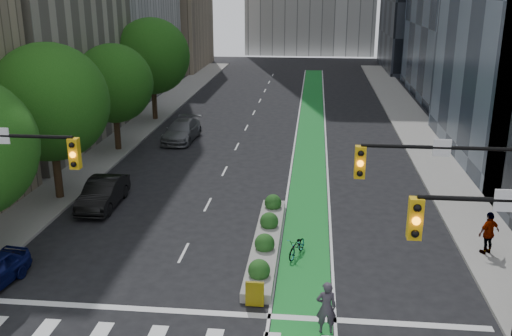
% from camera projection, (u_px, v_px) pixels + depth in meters
% --- Properties ---
extents(ground, '(160.00, 160.00, 0.00)m').
position_uv_depth(ground, '(215.00, 332.00, 19.95)').
color(ground, black).
rests_on(ground, ground).
extents(sidewalk_left, '(3.60, 90.00, 0.15)m').
position_uv_depth(sidewalk_left, '(121.00, 139.00, 44.76)').
color(sidewalk_left, gray).
rests_on(sidewalk_left, ground).
extents(sidewalk_right, '(3.60, 90.00, 0.15)m').
position_uv_depth(sidewalk_right, '(429.00, 147.00, 42.44)').
color(sidewalk_right, gray).
rests_on(sidewalk_right, ground).
extents(bike_lane_paint, '(2.20, 70.00, 0.01)m').
position_uv_depth(bike_lane_paint, '(311.00, 129.00, 48.06)').
color(bike_lane_paint, '#167E2A').
rests_on(bike_lane_paint, ground).
extents(tree_mid, '(6.40, 6.40, 8.78)m').
position_uv_depth(tree_mid, '(50.00, 102.00, 30.69)').
color(tree_mid, black).
rests_on(tree_mid, ground).
extents(tree_midfar, '(5.60, 5.60, 7.76)m').
position_uv_depth(tree_midfar, '(114.00, 84.00, 40.35)').
color(tree_midfar, black).
rests_on(tree_midfar, ground).
extents(tree_far, '(6.60, 6.60, 9.00)m').
position_uv_depth(tree_far, '(152.00, 56.00, 49.59)').
color(tree_far, black).
rests_on(tree_far, ground).
extents(signal_right, '(5.82, 0.51, 7.20)m').
position_uv_depth(signal_right, '(484.00, 210.00, 18.07)').
color(signal_right, black).
rests_on(signal_right, ground).
extents(median_planter, '(1.20, 10.26, 1.10)m').
position_uv_depth(median_planter, '(267.00, 239.00, 26.38)').
color(median_planter, gray).
rests_on(median_planter, ground).
extents(bicycle, '(1.14, 1.83, 0.91)m').
position_uv_depth(bicycle, '(297.00, 246.00, 25.48)').
color(bicycle, gray).
rests_on(bicycle, ground).
extents(cyclist, '(0.76, 0.54, 1.96)m').
position_uv_depth(cyclist, '(326.00, 307.00, 19.68)').
color(cyclist, '#3C3641').
rests_on(cyclist, ground).
extents(parked_car_left_mid, '(1.75, 4.77, 1.56)m').
position_uv_depth(parked_car_left_mid, '(103.00, 193.00, 31.08)').
color(parked_car_left_mid, black).
rests_on(parked_car_left_mid, ground).
extents(parked_car_left_far, '(2.46, 5.49, 1.56)m').
position_uv_depth(parked_car_left_far, '(182.00, 131.00, 44.37)').
color(parked_car_left_far, slate).
rests_on(parked_car_left_far, ground).
extents(pedestrian_far, '(1.23, 1.01, 1.97)m').
position_uv_depth(pedestrian_far, '(489.00, 233.00, 25.24)').
color(pedestrian_far, gray).
rests_on(pedestrian_far, sidewalk_right).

